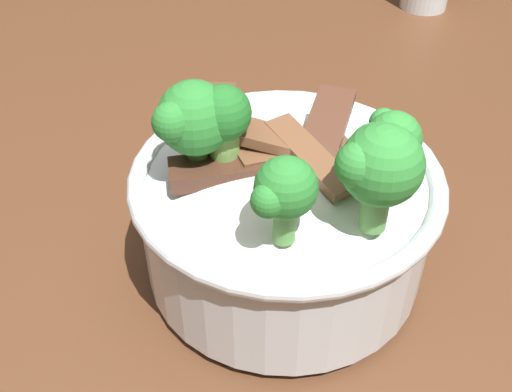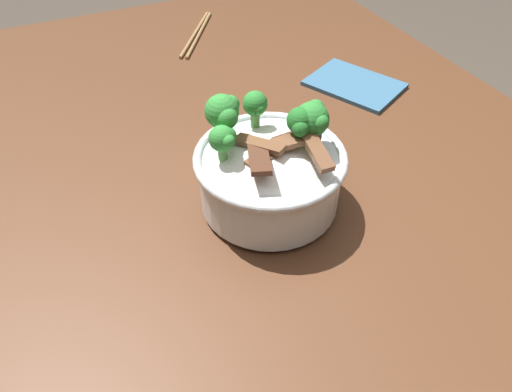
% 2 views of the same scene
% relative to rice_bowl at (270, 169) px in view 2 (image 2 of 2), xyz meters
% --- Properties ---
extents(dining_table, '(1.55, 1.00, 0.79)m').
position_rel_rice_bowl_xyz_m(dining_table, '(-0.01, 0.03, -0.16)').
color(dining_table, '#56331E').
rests_on(dining_table, ground).
extents(rice_bowl, '(0.20, 0.20, 0.16)m').
position_rel_rice_bowl_xyz_m(rice_bowl, '(0.00, 0.00, 0.00)').
color(rice_bowl, silver).
rests_on(rice_bowl, dining_table).
extents(chopsticks_pair, '(0.21, 0.15, 0.01)m').
position_rel_rice_bowl_xyz_m(chopsticks_pair, '(-0.56, 0.09, -0.06)').
color(chopsticks_pair, '#9E7A4C').
rests_on(chopsticks_pair, dining_table).
extents(folded_napkin, '(0.21, 0.19, 0.01)m').
position_rel_rice_bowl_xyz_m(folded_napkin, '(-0.22, 0.29, -0.06)').
color(folded_napkin, '#386689').
rests_on(folded_napkin, dining_table).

